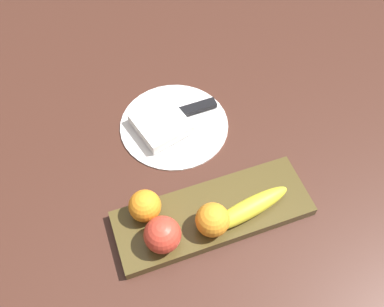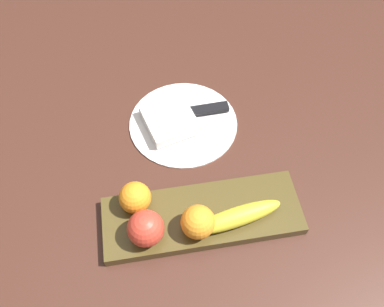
{
  "view_description": "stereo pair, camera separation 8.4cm",
  "coord_description": "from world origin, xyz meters",
  "px_view_note": "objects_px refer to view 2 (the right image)",
  "views": [
    {
      "loc": [
        0.18,
        0.36,
        0.75
      ],
      "look_at": [
        0.02,
        -0.08,
        0.05
      ],
      "focal_mm": 38.75,
      "sensor_mm": 36.0,
      "label": 1
    },
    {
      "loc": [
        0.1,
        0.38,
        0.75
      ],
      "look_at": [
        0.02,
        -0.08,
        0.05
      ],
      "focal_mm": 38.75,
      "sensor_mm": 36.0,
      "label": 2
    }
  ],
  "objects_px": {
    "fruit_tray": "(202,216)",
    "dinner_plate": "(183,123)",
    "apple": "(146,228)",
    "banana": "(237,217)",
    "knife": "(203,110)",
    "folded_napkin": "(170,120)",
    "orange_near_banana": "(135,196)",
    "orange_near_apple": "(198,222)"
  },
  "relations": [
    {
      "from": "fruit_tray",
      "to": "dinner_plate",
      "type": "bearing_deg",
      "value": -90.0
    },
    {
      "from": "fruit_tray",
      "to": "knife",
      "type": "xyz_separation_m",
      "value": [
        -0.05,
        -0.26,
        0.0
      ]
    },
    {
      "from": "fruit_tray",
      "to": "orange_near_banana",
      "type": "height_order",
      "value": "orange_near_banana"
    },
    {
      "from": "fruit_tray",
      "to": "folded_napkin",
      "type": "xyz_separation_m",
      "value": [
        0.03,
        -0.24,
        0.01
      ]
    },
    {
      "from": "fruit_tray",
      "to": "apple",
      "type": "xyz_separation_m",
      "value": [
        0.11,
        0.03,
        0.05
      ]
    },
    {
      "from": "banana",
      "to": "knife",
      "type": "relative_size",
      "value": 1.0
    },
    {
      "from": "apple",
      "to": "orange_near_apple",
      "type": "relative_size",
      "value": 1.06
    },
    {
      "from": "banana",
      "to": "orange_near_banana",
      "type": "bearing_deg",
      "value": 149.59
    },
    {
      "from": "apple",
      "to": "banana",
      "type": "relative_size",
      "value": 0.38
    },
    {
      "from": "dinner_plate",
      "to": "knife",
      "type": "height_order",
      "value": "knife"
    },
    {
      "from": "dinner_plate",
      "to": "knife",
      "type": "xyz_separation_m",
      "value": [
        -0.05,
        -0.02,
        0.01
      ]
    },
    {
      "from": "banana",
      "to": "folded_napkin",
      "type": "height_order",
      "value": "banana"
    },
    {
      "from": "apple",
      "to": "folded_napkin",
      "type": "relative_size",
      "value": 0.6
    },
    {
      "from": "orange_near_banana",
      "to": "apple",
      "type": "bearing_deg",
      "value": 101.0
    },
    {
      "from": "fruit_tray",
      "to": "knife",
      "type": "relative_size",
      "value": 2.13
    },
    {
      "from": "apple",
      "to": "orange_near_banana",
      "type": "distance_m",
      "value": 0.07
    },
    {
      "from": "apple",
      "to": "orange_near_apple",
      "type": "bearing_deg",
      "value": 178.51
    },
    {
      "from": "orange_near_apple",
      "to": "fruit_tray",
      "type": "bearing_deg",
      "value": -115.18
    },
    {
      "from": "apple",
      "to": "banana",
      "type": "height_order",
      "value": "apple"
    },
    {
      "from": "banana",
      "to": "orange_near_apple",
      "type": "xyz_separation_m",
      "value": [
        0.07,
        0.0,
        0.01
      ]
    },
    {
      "from": "banana",
      "to": "knife",
      "type": "xyz_separation_m",
      "value": [
        0.01,
        -0.29,
        -0.03
      ]
    },
    {
      "from": "orange_near_banana",
      "to": "folded_napkin",
      "type": "bearing_deg",
      "value": -114.68
    },
    {
      "from": "fruit_tray",
      "to": "knife",
      "type": "distance_m",
      "value": 0.27
    },
    {
      "from": "fruit_tray",
      "to": "orange_near_banana",
      "type": "xyz_separation_m",
      "value": [
        0.12,
        -0.04,
        0.04
      ]
    },
    {
      "from": "apple",
      "to": "orange_near_banana",
      "type": "relative_size",
      "value": 1.11
    },
    {
      "from": "banana",
      "to": "dinner_plate",
      "type": "relative_size",
      "value": 0.73
    },
    {
      "from": "banana",
      "to": "knife",
      "type": "height_order",
      "value": "banana"
    },
    {
      "from": "fruit_tray",
      "to": "knife",
      "type": "height_order",
      "value": "fruit_tray"
    },
    {
      "from": "banana",
      "to": "orange_near_banana",
      "type": "height_order",
      "value": "orange_near_banana"
    },
    {
      "from": "dinner_plate",
      "to": "folded_napkin",
      "type": "relative_size",
      "value": 2.19
    },
    {
      "from": "dinner_plate",
      "to": "apple",
      "type": "bearing_deg",
      "value": 67.95
    },
    {
      "from": "banana",
      "to": "dinner_plate",
      "type": "height_order",
      "value": "banana"
    },
    {
      "from": "fruit_tray",
      "to": "orange_near_apple",
      "type": "bearing_deg",
      "value": 64.82
    },
    {
      "from": "banana",
      "to": "dinner_plate",
      "type": "xyz_separation_m",
      "value": [
        0.06,
        -0.27,
        -0.04
      ]
    },
    {
      "from": "folded_napkin",
      "to": "knife",
      "type": "xyz_separation_m",
      "value": [
        -0.08,
        -0.02,
        -0.01
      ]
    },
    {
      "from": "orange_near_apple",
      "to": "dinner_plate",
      "type": "height_order",
      "value": "orange_near_apple"
    },
    {
      "from": "orange_near_apple",
      "to": "orange_near_banana",
      "type": "xyz_separation_m",
      "value": [
        0.11,
        -0.07,
        -0.0
      ]
    },
    {
      "from": "dinner_plate",
      "to": "orange_near_apple",
      "type": "bearing_deg",
      "value": 86.93
    },
    {
      "from": "orange_near_apple",
      "to": "folded_napkin",
      "type": "distance_m",
      "value": 0.28
    },
    {
      "from": "folded_napkin",
      "to": "knife",
      "type": "distance_m",
      "value": 0.08
    },
    {
      "from": "fruit_tray",
      "to": "folded_napkin",
      "type": "bearing_deg",
      "value": -82.73
    },
    {
      "from": "dinner_plate",
      "to": "knife",
      "type": "distance_m",
      "value": 0.05
    }
  ]
}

